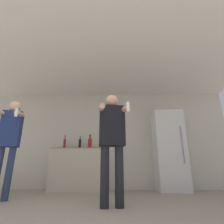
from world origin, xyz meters
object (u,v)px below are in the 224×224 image
at_px(bottle_dark_rum, 90,143).
at_px(person_man_side, 9,137).
at_px(bottle_red_label, 65,143).
at_px(person_woman_foreground, 112,136).
at_px(bottle_tall_gin, 80,144).
at_px(refrigerator, 169,150).

relative_size(bottle_dark_rum, person_man_side, 0.21).
bearing_deg(bottle_red_label, person_woman_foreground, -55.63).
bearing_deg(person_man_side, bottle_tall_gin, 54.64).
height_order(refrigerator, bottle_red_label, refrigerator).
xyz_separation_m(bottle_tall_gin, bottle_red_label, (-0.39, 0.00, 0.01)).
xyz_separation_m(bottle_tall_gin, bottle_dark_rum, (0.25, -0.00, 0.02)).
height_order(bottle_dark_rum, bottle_red_label, bottle_dark_rum).
xyz_separation_m(refrigerator, bottle_red_label, (-2.60, 0.03, 0.17)).
relative_size(refrigerator, bottle_red_label, 5.41).
bearing_deg(person_man_side, refrigerator, 22.91).
bearing_deg(bottle_tall_gin, person_woman_foreground, -64.75).
bearing_deg(bottle_tall_gin, refrigerator, -0.75).
relative_size(bottle_red_label, person_woman_foreground, 0.21).
height_order(bottle_red_label, person_woman_foreground, person_woman_foreground).
relative_size(bottle_tall_gin, person_woman_foreground, 0.20).
relative_size(bottle_red_label, person_man_side, 0.20).
bearing_deg(bottle_red_label, bottle_dark_rum, -0.00).
bearing_deg(refrigerator, person_man_side, -157.09).
bearing_deg(person_man_side, person_woman_foreground, -14.11).
distance_m(refrigerator, person_man_side, 3.45).
distance_m(bottle_red_label, person_man_side, 1.49).
height_order(bottle_dark_rum, person_woman_foreground, person_woman_foreground).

